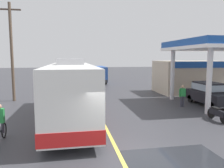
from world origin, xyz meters
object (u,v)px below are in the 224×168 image
at_px(motorcycle_parked_forecourt, 217,113).
at_px(pedestrian_by_shop, 182,95).
at_px(minibus_opposing_lane, 98,73).
at_px(pedestrian_near_pump, 197,91).
at_px(cyclist_on_shoulder, 0,125).
at_px(car_at_pump, 209,93).
at_px(coach_bus_main, 71,92).
at_px(car_trailing_behind_bus, 67,80).

xyz_separation_m(motorcycle_parked_forecourt, pedestrian_by_shop, (-0.20, 3.88, 0.49)).
distance_m(minibus_opposing_lane, pedestrian_near_pump, 17.20).
bearing_deg(cyclist_on_shoulder, pedestrian_by_shop, 24.20).
xyz_separation_m(car_at_pump, motorcycle_parked_forecourt, (-2.08, -3.95, -0.57)).
relative_size(coach_bus_main, car_trailing_behind_bus, 2.63).
bearing_deg(pedestrian_near_pump, motorcycle_parked_forecourt, -109.44).
bearing_deg(minibus_opposing_lane, car_at_pump, -68.99).
bearing_deg(coach_bus_main, car_at_pump, 11.15).
relative_size(car_at_pump, car_trailing_behind_bus, 1.00).
xyz_separation_m(cyclist_on_shoulder, pedestrian_by_shop, (11.46, 5.15, 0.15)).
distance_m(car_at_pump, cyclist_on_shoulder, 14.70).
distance_m(motorcycle_parked_forecourt, car_trailing_behind_bus, 18.54).
height_order(motorcycle_parked_forecourt, car_trailing_behind_bus, car_trailing_behind_bus).
bearing_deg(car_trailing_behind_bus, minibus_opposing_lane, 48.72).
relative_size(motorcycle_parked_forecourt, car_trailing_behind_bus, 0.43).
bearing_deg(car_at_pump, car_trailing_behind_bus, 132.42).
bearing_deg(car_trailing_behind_bus, pedestrian_near_pump, -44.61).
height_order(coach_bus_main, cyclist_on_shoulder, coach_bus_main).
bearing_deg(pedestrian_by_shop, motorcycle_parked_forecourt, -87.08).
bearing_deg(cyclist_on_shoulder, minibus_opposing_lane, 72.56).
height_order(cyclist_on_shoulder, pedestrian_by_shop, cyclist_on_shoulder).
relative_size(motorcycle_parked_forecourt, pedestrian_near_pump, 1.08).
relative_size(car_at_pump, pedestrian_by_shop, 2.53).
xyz_separation_m(car_at_pump, pedestrian_near_pump, (-0.19, 1.39, -0.08)).
bearing_deg(car_at_pump, cyclist_on_shoulder, -159.21).
bearing_deg(car_trailing_behind_bus, cyclist_on_shoulder, -98.44).
bearing_deg(pedestrian_by_shop, cyclist_on_shoulder, -155.80).
xyz_separation_m(car_at_pump, car_trailing_behind_bus, (-11.15, 12.20, 0.00)).
bearing_deg(pedestrian_near_pump, cyclist_on_shoulder, -154.00).
height_order(minibus_opposing_lane, car_trailing_behind_bus, minibus_opposing_lane).
bearing_deg(coach_bus_main, pedestrian_near_pump, 18.47).
xyz_separation_m(minibus_opposing_lane, car_trailing_behind_bus, (-4.50, -5.12, -0.46)).
relative_size(minibus_opposing_lane, motorcycle_parked_forecourt, 3.41).
height_order(car_at_pump, pedestrian_by_shop, car_at_pump).
relative_size(minibus_opposing_lane, cyclist_on_shoulder, 3.37).
height_order(coach_bus_main, car_at_pump, coach_bus_main).
height_order(coach_bus_main, pedestrian_near_pump, coach_bus_main).
xyz_separation_m(minibus_opposing_lane, cyclist_on_shoulder, (-7.08, -22.54, -0.69)).
bearing_deg(minibus_opposing_lane, motorcycle_parked_forecourt, -77.85).
height_order(coach_bus_main, minibus_opposing_lane, coach_bus_main).
bearing_deg(minibus_opposing_lane, cyclist_on_shoulder, -107.44).
xyz_separation_m(coach_bus_main, pedestrian_near_pump, (10.43, 3.48, -0.79)).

